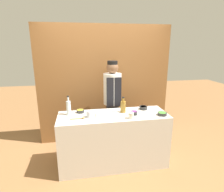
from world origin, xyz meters
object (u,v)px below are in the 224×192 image
object	(u,v)px
sauce_bowl_red	(143,108)
bottle_vinegar	(123,106)
bottle_clear	(69,107)
sauce_bowl_green	(162,114)
wooden_spoon	(79,118)
chef_center	(112,102)
cutting_board	(108,115)
sauce_bowl_yellow	(80,111)
cup_steel	(89,114)
cup_cream	(131,115)
sauce_bowl_purple	(134,113)

from	to	relation	value
sauce_bowl_red	bottle_vinegar	xyz separation A→B (m)	(-0.39, -0.08, 0.07)
sauce_bowl_red	bottle_clear	size ratio (longest dim) A/B	0.43
sauce_bowl_green	sauce_bowl_red	size ratio (longest dim) A/B	1.06
wooden_spoon	bottle_vinegar	bearing A→B (deg)	13.32
bottle_clear	chef_center	world-z (taller)	chef_center
cutting_board	wooden_spoon	world-z (taller)	wooden_spoon
sauce_bowl_yellow	chef_center	distance (m)	0.74
sauce_bowl_yellow	bottle_clear	world-z (taller)	bottle_clear
sauce_bowl_red	wooden_spoon	xyz separation A→B (m)	(-1.12, -0.26, -0.02)
cup_steel	sauce_bowl_red	bearing A→B (deg)	12.18
wooden_spoon	cup_steel	bearing A→B (deg)	17.26
cutting_board	sauce_bowl_red	bearing A→B (deg)	16.57
sauce_bowl_green	bottle_vinegar	distance (m)	0.64
sauce_bowl_green	wooden_spoon	xyz separation A→B (m)	(-1.32, 0.07, -0.02)
cutting_board	chef_center	xyz separation A→B (m)	(0.19, 0.62, 0.03)
cutting_board	cup_steel	world-z (taller)	cup_steel
cup_cream	cup_steel	bearing A→B (deg)	165.61
wooden_spoon	cup_cream	bearing A→B (deg)	-8.17
sauce_bowl_purple	bottle_vinegar	size ratio (longest dim) A/B	0.41
sauce_bowl_green	bottle_vinegar	xyz separation A→B (m)	(-0.59, 0.25, 0.08)
sauce_bowl_red	cup_steel	size ratio (longest dim) A/B	1.38
cutting_board	cup_cream	world-z (taller)	cup_cream
sauce_bowl_yellow	bottle_vinegar	distance (m)	0.72
sauce_bowl_yellow	chef_center	xyz separation A→B (m)	(0.62, 0.40, 0.01)
sauce_bowl_yellow	wooden_spoon	distance (m)	0.29
bottle_vinegar	sauce_bowl_yellow	bearing A→B (deg)	171.13
bottle_vinegar	cutting_board	bearing A→B (deg)	-157.63
cup_steel	bottle_clear	bearing A→B (deg)	151.77
cutting_board	bottle_clear	world-z (taller)	bottle_clear
cup_steel	chef_center	xyz separation A→B (m)	(0.49, 0.63, -0.01)
sauce_bowl_red	cutting_board	size ratio (longest dim) A/B	0.37
bottle_clear	cup_steel	bearing A→B (deg)	-28.23
sauce_bowl_purple	chef_center	world-z (taller)	chef_center
sauce_bowl_yellow	sauce_bowl_green	bearing A→B (deg)	-15.37
sauce_bowl_yellow	bottle_vinegar	xyz separation A→B (m)	(0.71, -0.11, 0.08)
cup_steel	chef_center	size ratio (longest dim) A/B	0.06
cup_steel	chef_center	distance (m)	0.80
sauce_bowl_yellow	sauce_bowl_purple	size ratio (longest dim) A/B	1.15
sauce_bowl_purple	wooden_spoon	distance (m)	0.88
bottle_clear	cup_cream	world-z (taller)	bottle_clear
sauce_bowl_red	sauce_bowl_yellow	bearing A→B (deg)	178.58
sauce_bowl_purple	cup_cream	size ratio (longest dim) A/B	1.15
sauce_bowl_purple	cup_cream	bearing A→B (deg)	-121.51
bottle_clear	cup_cream	xyz separation A→B (m)	(0.95, -0.33, -0.08)
bottle_vinegar	cup_steel	world-z (taller)	bottle_vinegar
sauce_bowl_red	cup_cream	bearing A→B (deg)	-131.53
sauce_bowl_green	cup_cream	bearing A→B (deg)	-175.63
chef_center	sauce_bowl_green	bearing A→B (deg)	-48.04
sauce_bowl_purple	bottle_vinegar	xyz separation A→B (m)	(-0.15, 0.14, 0.07)
bottle_vinegar	cup_cream	xyz separation A→B (m)	(0.06, -0.29, -0.06)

